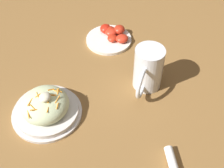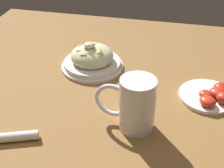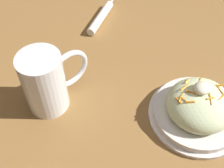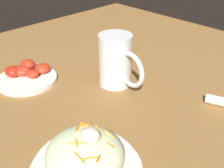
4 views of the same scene
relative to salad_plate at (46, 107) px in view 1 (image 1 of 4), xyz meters
The scene contains 4 objects.
ground_plane 0.28m from the salad_plate, 58.12° to the right, with size 1.43×1.43×0.00m, color olive.
salad_plate is the anchor object (origin of this frame).
beer_mug 0.35m from the salad_plate, 54.65° to the right, with size 0.17×0.10×0.15m.
tomato_plate 0.43m from the salad_plate, 14.33° to the right, with size 0.18×0.18×0.05m.
Camera 1 is at (-0.65, -0.10, 0.76)m, focal length 47.71 mm.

